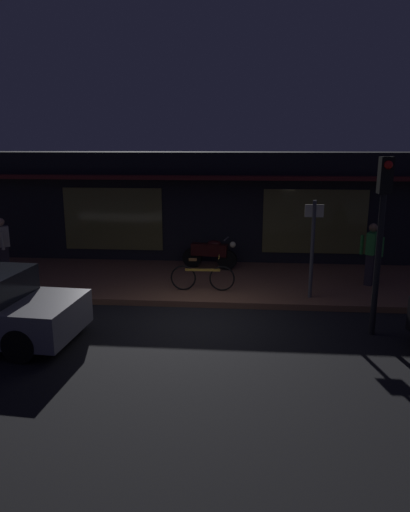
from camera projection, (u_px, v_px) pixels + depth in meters
name	position (u px, v px, depth m)	size (l,w,h in m)	color
ground_plane	(196.00, 323.00, 10.18)	(60.00, 60.00, 0.00)	black
sidewalk_slab	(207.00, 281.00, 13.07)	(18.00, 4.00, 0.15)	brown
storefront_building	(215.00, 205.00, 15.95)	(18.00, 3.30, 3.60)	black
motorcycle	(210.00, 252.00, 14.04)	(1.69, 0.60, 0.97)	black
bicycle_parked	(202.00, 277.00, 11.91)	(1.66, 0.42, 0.91)	black
person_photographer	(3.00, 246.00, 13.18)	(0.44, 0.57, 1.67)	#28232D
person_bystander	(371.00, 253.00, 12.29)	(0.58, 0.44, 1.67)	#28232D
sign_post	(313.00, 243.00, 11.14)	(0.44, 0.09, 2.40)	#47474C
traffic_light_pole	(382.00, 215.00, 9.01)	(0.24, 0.33, 3.60)	black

